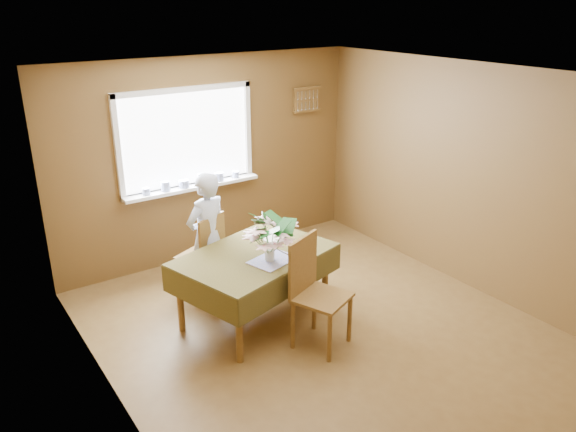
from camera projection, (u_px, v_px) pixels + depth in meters
floor at (319, 330)px, 5.63m from camera, size 4.50×4.50×0.00m
ceiling at (325, 75)px, 4.72m from camera, size 4.50×4.50×0.00m
wall_back at (210, 160)px, 6.90m from camera, size 4.00×0.00×4.00m
wall_front at (546, 322)px, 3.45m from camera, size 4.00×0.00×4.00m
wall_left at (106, 269)px, 4.12m from camera, size 0.00×4.50×4.50m
wall_right at (464, 177)px, 6.23m from camera, size 0.00×4.50×4.50m
window_assembly at (189, 156)px, 6.67m from camera, size 1.72×0.20×1.22m
spoon_rack at (307, 100)px, 7.42m from camera, size 0.44×0.05×0.33m
dining_table at (255, 262)px, 5.61m from camera, size 1.74×1.40×0.74m
chair_far at (205, 252)px, 6.11m from camera, size 0.54×0.54×0.96m
chair_near at (314, 289)px, 5.24m from camera, size 0.60×0.60×1.07m
seated_woman at (207, 237)px, 6.00m from camera, size 0.60×0.47×1.44m
flower_bouquet at (269, 234)px, 5.33m from camera, size 0.50×0.50×0.43m
side_plate at (274, 238)px, 5.92m from camera, size 0.26×0.26×0.01m
table_knife at (282, 252)px, 5.59m from camera, size 0.04×0.20×0.00m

